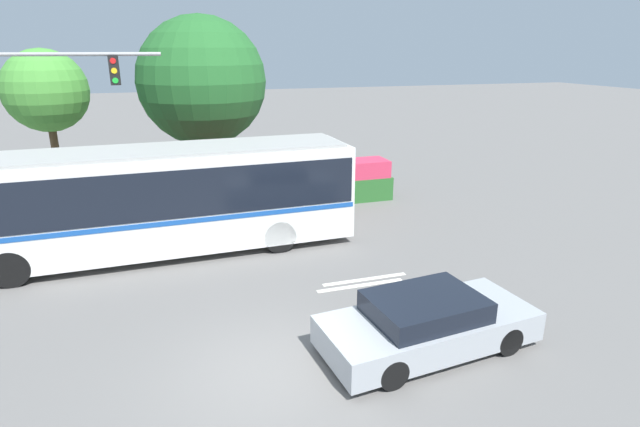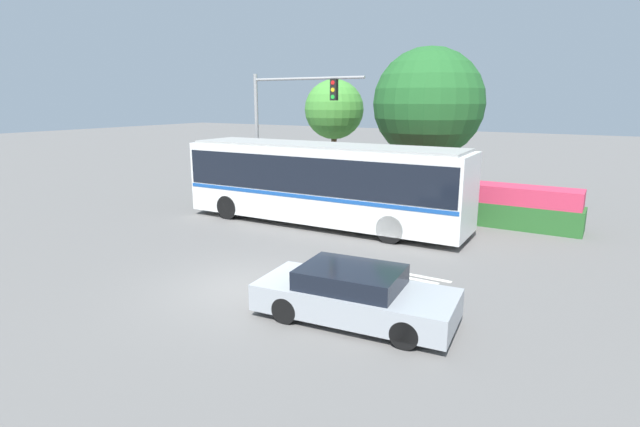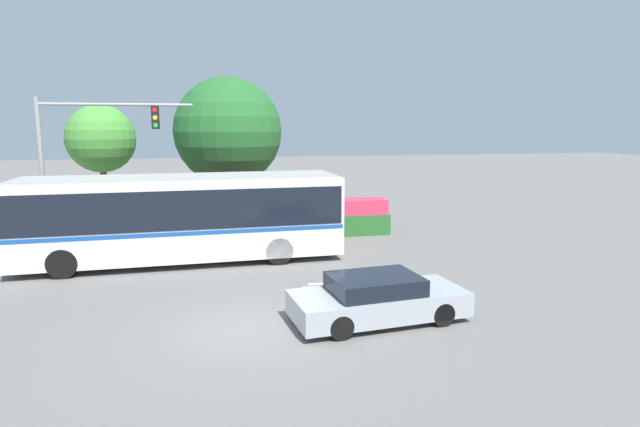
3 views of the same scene
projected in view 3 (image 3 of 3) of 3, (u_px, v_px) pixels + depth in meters
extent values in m
plane|color=slate|center=(250.00, 328.00, 13.01)|extent=(140.00, 140.00, 0.00)
cube|color=silver|center=(183.00, 218.00, 19.00)|extent=(11.57, 2.83, 2.86)
cube|color=black|center=(183.00, 205.00, 18.93)|extent=(11.34, 2.86, 1.37)
cube|color=#194C9E|center=(184.00, 227.00, 19.06)|extent=(11.45, 2.86, 0.14)
cube|color=black|center=(6.00, 215.00, 17.57)|extent=(0.11, 2.16, 1.60)
cube|color=#9D9D99|center=(181.00, 177.00, 18.76)|extent=(11.10, 2.61, 0.10)
cylinder|color=black|center=(62.00, 263.00, 17.20)|extent=(1.01, 0.33, 1.00)
cylinder|color=black|center=(76.00, 248.00, 19.34)|extent=(1.01, 0.33, 1.00)
cylinder|color=black|center=(279.00, 251.00, 18.93)|extent=(1.01, 0.33, 1.00)
cylinder|color=black|center=(270.00, 238.00, 21.07)|extent=(1.01, 0.33, 1.00)
cube|color=#9EA3A8|center=(378.00, 303.00, 13.46)|extent=(4.66, 2.32, 0.62)
cube|color=black|center=(375.00, 284.00, 13.34)|extent=(2.40, 1.87, 0.43)
cylinder|color=black|center=(411.00, 294.00, 14.70)|extent=(0.63, 0.28, 0.61)
cylinder|color=black|center=(442.00, 314.00, 13.15)|extent=(0.63, 0.28, 0.61)
cylinder|color=black|center=(319.00, 305.00, 13.85)|extent=(0.63, 0.28, 0.61)
cylinder|color=black|center=(341.00, 327.00, 12.30)|extent=(0.63, 0.28, 0.61)
cylinder|color=gray|center=(43.00, 177.00, 20.19)|extent=(0.18, 0.18, 6.08)
cylinder|color=gray|center=(117.00, 104.00, 20.34)|extent=(5.76, 0.12, 0.12)
cube|color=black|center=(155.00, 118.00, 20.73)|extent=(0.30, 0.22, 0.90)
cylinder|color=red|center=(155.00, 110.00, 20.56)|extent=(0.18, 0.02, 0.18)
cylinder|color=yellow|center=(155.00, 118.00, 20.61)|extent=(0.18, 0.02, 0.18)
cylinder|color=green|center=(155.00, 125.00, 20.66)|extent=(0.18, 0.02, 0.18)
cube|color=#286028|center=(277.00, 227.00, 23.49)|extent=(10.38, 1.33, 0.94)
cube|color=#CC3351|center=(276.00, 209.00, 23.35)|extent=(10.17, 1.26, 0.68)
cylinder|color=brown|center=(105.00, 195.00, 25.92)|extent=(0.31, 0.31, 3.16)
sphere|color=#479338|center=(101.00, 139.00, 25.46)|extent=(3.31, 3.31, 3.31)
cylinder|color=brown|center=(230.00, 199.00, 25.52)|extent=(0.36, 0.36, 2.85)
sphere|color=#236028|center=(228.00, 131.00, 24.97)|extent=(5.16, 5.16, 5.16)
cube|color=silver|center=(339.00, 285.00, 16.48)|extent=(2.40, 0.16, 0.01)
cube|color=silver|center=(345.00, 282.00, 16.83)|extent=(2.40, 0.16, 0.01)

